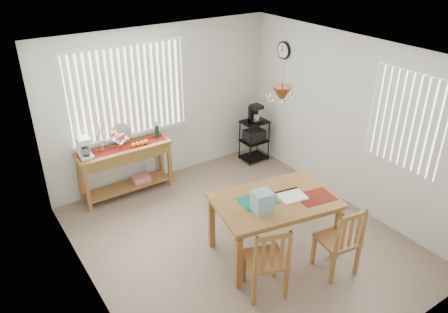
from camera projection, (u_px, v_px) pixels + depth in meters
ground at (240, 240)px, 6.14m from camera, size 4.00×4.50×0.01m
room_shell at (242, 129)px, 5.37m from camera, size 4.20×4.70×2.70m
sideboard at (126, 159)px, 6.94m from camera, size 1.49×0.42×0.84m
sideboard_items at (108, 143)px, 6.67m from camera, size 1.42×0.35×0.64m
wire_cart at (254, 137)px, 8.06m from camera, size 0.46×0.37×0.78m
cart_items at (255, 113)px, 7.86m from camera, size 0.18×0.22×0.32m
dining_table at (275, 205)px, 5.59m from camera, size 1.70×1.26×0.83m
table_items at (270, 200)px, 5.34m from camera, size 1.18×0.76×0.26m
chair_left at (267, 261)px, 5.02m from camera, size 0.58×0.58×0.98m
chair_right at (340, 241)px, 5.36m from camera, size 0.50×0.50×0.96m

